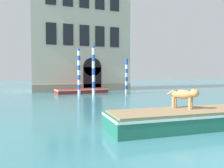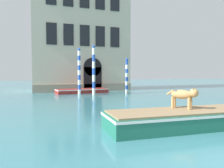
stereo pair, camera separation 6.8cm
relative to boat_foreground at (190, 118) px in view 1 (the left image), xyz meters
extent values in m
cube|color=beige|center=(-0.29, 19.59, 8.73)|extent=(10.71, 6.00, 18.14)
cube|color=gray|center=(-0.29, 16.54, 0.06)|extent=(10.71, 0.16, 0.82)
cube|color=black|center=(0.56, 16.53, 0.97)|extent=(1.99, 0.14, 2.64)
cylinder|color=black|center=(0.56, 16.53, 2.29)|extent=(1.99, 0.14, 1.99)
cube|color=black|center=(-3.71, 16.55, 5.64)|extent=(1.04, 0.10, 2.20)
cube|color=black|center=(-2.00, 16.55, 5.64)|extent=(1.04, 0.10, 2.20)
cube|color=black|center=(-0.29, 16.55, 5.64)|extent=(1.04, 0.10, 2.20)
cube|color=black|center=(1.43, 16.55, 5.64)|extent=(1.04, 0.10, 2.20)
cube|color=black|center=(3.14, 16.55, 5.64)|extent=(1.04, 0.10, 2.20)
cube|color=black|center=(3.14, 16.55, 9.63)|extent=(1.04, 0.10, 2.20)
cube|color=#1E6651|center=(0.00, 0.00, -0.05)|extent=(6.34, 2.07, 0.59)
cube|color=white|center=(0.00, 0.00, 0.19)|extent=(6.37, 2.10, 0.08)
cube|color=#8C7251|center=(0.00, 0.00, 0.28)|extent=(6.14, 1.92, 0.06)
cylinder|color=tan|center=(0.18, 0.17, 0.52)|extent=(0.11, 0.11, 0.44)
cylinder|color=tan|center=(-0.02, 0.03, 0.52)|extent=(0.11, 0.11, 0.44)
cylinder|color=tan|center=(-0.19, 0.67, 0.52)|extent=(0.11, 0.11, 0.44)
cylinder|color=tan|center=(-0.38, 0.52, 0.52)|extent=(0.11, 0.11, 0.44)
ellipsoid|color=tan|center=(-0.10, 0.35, 0.84)|extent=(0.76, 0.86, 0.35)
ellipsoid|color=#382D23|center=(-0.18, 0.45, 0.93)|extent=(0.41, 0.43, 0.12)
sphere|color=tan|center=(0.16, -0.01, 0.92)|extent=(0.33, 0.33, 0.33)
cone|color=#382D23|center=(0.24, 0.04, 1.04)|extent=(0.10, 0.10, 0.13)
cone|color=#382D23|center=(0.09, -0.06, 1.04)|extent=(0.10, 0.10, 0.13)
cylinder|color=tan|center=(-0.37, 0.71, 0.89)|extent=(0.23, 0.28, 0.23)
cube|color=maroon|center=(-0.94, 14.97, -0.14)|extent=(5.30, 2.29, 0.42)
cube|color=white|center=(-0.94, 14.97, 0.01)|extent=(5.33, 2.32, 0.08)
cube|color=#8C7251|center=(-0.94, 14.97, -0.16)|extent=(2.96, 1.57, 0.38)
cylinder|color=white|center=(3.04, 12.94, -0.15)|extent=(0.25, 0.25, 0.40)
cylinder|color=#234CAD|center=(3.04, 12.94, 0.25)|extent=(0.25, 0.25, 0.40)
cylinder|color=white|center=(3.04, 12.94, 0.65)|extent=(0.25, 0.25, 0.40)
cylinder|color=#234CAD|center=(3.04, 12.94, 1.05)|extent=(0.25, 0.25, 0.40)
cylinder|color=white|center=(3.04, 12.94, 1.45)|extent=(0.25, 0.25, 0.40)
cylinder|color=#234CAD|center=(3.04, 12.94, 1.85)|extent=(0.25, 0.25, 0.40)
cylinder|color=white|center=(3.04, 12.94, 2.25)|extent=(0.25, 0.25, 0.40)
cylinder|color=#234CAD|center=(3.04, 12.94, 2.65)|extent=(0.25, 0.25, 0.40)
sphere|color=#234CAD|center=(3.04, 12.94, 2.96)|extent=(0.27, 0.27, 0.27)
cylinder|color=white|center=(-0.35, 12.61, -0.04)|extent=(0.27, 0.27, 0.61)
cylinder|color=#234CAD|center=(-0.35, 12.61, 0.56)|extent=(0.27, 0.27, 0.61)
cylinder|color=white|center=(-0.35, 12.61, 1.17)|extent=(0.27, 0.27, 0.61)
cylinder|color=#234CAD|center=(-0.35, 12.61, 1.78)|extent=(0.27, 0.27, 0.61)
cylinder|color=white|center=(-0.35, 12.61, 2.38)|extent=(0.27, 0.27, 0.61)
cylinder|color=#234CAD|center=(-0.35, 12.61, 2.99)|extent=(0.27, 0.27, 0.61)
cylinder|color=white|center=(-0.35, 12.61, 3.60)|extent=(0.27, 0.27, 0.61)
sphere|color=#234CAD|center=(-0.35, 12.61, 4.02)|extent=(0.28, 0.28, 0.28)
cylinder|color=white|center=(-1.47, 13.62, -0.12)|extent=(0.26, 0.26, 0.45)
cylinder|color=#234CAD|center=(-1.47, 13.62, 0.33)|extent=(0.26, 0.26, 0.45)
cylinder|color=white|center=(-1.47, 13.62, 0.78)|extent=(0.26, 0.26, 0.45)
cylinder|color=#234CAD|center=(-1.47, 13.62, 1.23)|extent=(0.26, 0.26, 0.45)
cylinder|color=white|center=(-1.47, 13.62, 1.68)|extent=(0.26, 0.26, 0.45)
cylinder|color=#234CAD|center=(-1.47, 13.62, 2.13)|extent=(0.26, 0.26, 0.45)
cylinder|color=white|center=(-1.47, 13.62, 2.58)|extent=(0.26, 0.26, 0.45)
cylinder|color=#234CAD|center=(-1.47, 13.62, 3.03)|extent=(0.26, 0.26, 0.45)
cylinder|color=white|center=(-1.47, 13.62, 3.48)|extent=(0.26, 0.26, 0.45)
sphere|color=#234CAD|center=(-1.47, 13.62, 3.83)|extent=(0.28, 0.28, 0.28)
camera|label=1|loc=(-5.41, -6.53, 1.65)|focal=35.00mm
camera|label=2|loc=(-5.35, -6.55, 1.65)|focal=35.00mm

